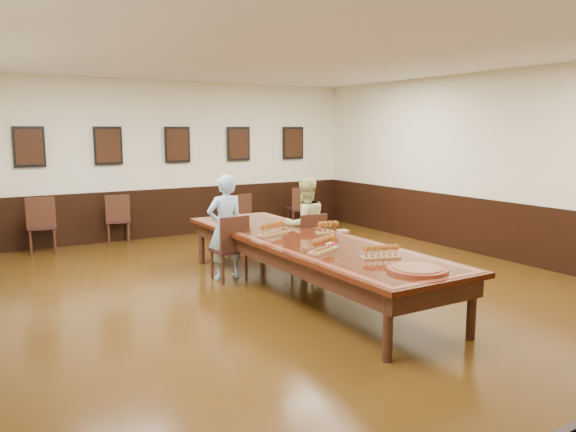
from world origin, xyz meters
TOP-DOWN VIEW (x-y plane):
  - floor at (0.00, 0.00)m, footprint 8.00×10.00m
  - ceiling at (0.00, 0.00)m, footprint 8.00×10.00m
  - wall_back at (0.00, 5.01)m, footprint 8.00×0.02m
  - wall_right at (4.01, 0.00)m, footprint 0.02×10.00m
  - chair_man at (-0.62, 1.16)m, footprint 0.47×0.51m
  - chair_woman at (0.62, 0.94)m, footprint 0.49×0.53m
  - spare_chair_a at (-2.72, 4.62)m, footprint 0.55×0.59m
  - spare_chair_b at (-1.33, 4.78)m, footprint 0.53×0.57m
  - spare_chair_c at (1.22, 4.61)m, footprint 0.47×0.50m
  - spare_chair_d at (2.64, 4.45)m, footprint 0.53×0.56m
  - person_man at (-0.62, 1.27)m, footprint 0.58×0.39m
  - person_woman at (0.63, 1.04)m, footprint 0.79×0.65m
  - pink_phone at (0.60, 0.16)m, footprint 0.07×0.14m
  - wainscoting at (0.00, 0.00)m, footprint 8.00×10.00m
  - conference_table at (0.00, 0.00)m, footprint 1.40×5.00m
  - posters at (0.00, 4.94)m, footprint 6.14×0.04m
  - flight_a at (-0.25, 0.50)m, footprint 0.53×0.31m
  - flight_b at (0.53, 0.20)m, footprint 0.49×0.22m
  - flight_c at (-0.25, -0.76)m, footprint 0.53×0.36m
  - flight_d at (0.10, -1.40)m, footprint 0.46×0.28m
  - red_plate_grp at (0.03, -0.44)m, footprint 0.20×0.20m
  - carved_platter at (0.03, -2.06)m, footprint 0.70×0.70m

SIDE VIEW (x-z plane):
  - floor at x=0.00m, z-range -0.02..0.00m
  - spare_chair_c at x=1.22m, z-range 0.00..0.85m
  - spare_chair_d at x=2.64m, z-range 0.00..0.93m
  - chair_woman at x=0.62m, z-range 0.00..0.94m
  - spare_chair_b at x=-1.33m, z-range 0.00..0.97m
  - chair_man at x=-0.62m, z-range 0.00..0.98m
  - wainscoting at x=0.00m, z-range 0.00..1.00m
  - spare_chair_a at x=-2.72m, z-range 0.00..1.03m
  - conference_table at x=0.00m, z-range 0.23..0.99m
  - person_woman at x=0.63m, z-range 0.00..1.47m
  - pink_phone at x=0.60m, z-range 0.75..0.76m
  - red_plate_grp at x=0.03m, z-range 0.75..0.77m
  - carved_platter at x=0.03m, z-range 0.75..0.80m
  - person_man at x=-0.62m, z-range 0.00..1.56m
  - flight_d at x=0.10m, z-range 0.74..0.91m
  - flight_b at x=0.53m, z-range 0.74..0.92m
  - flight_a at x=-0.25m, z-range 0.74..0.93m
  - flight_c at x=-0.25m, z-range 0.74..0.93m
  - wall_back at x=0.00m, z-range 0.00..3.20m
  - wall_right at x=4.01m, z-range 0.00..3.20m
  - posters at x=0.00m, z-range 1.53..2.27m
  - ceiling at x=0.00m, z-range 3.20..3.22m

